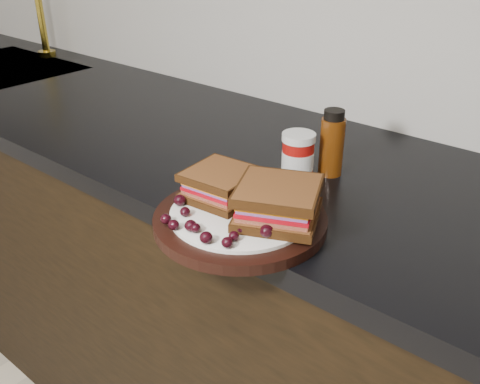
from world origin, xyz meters
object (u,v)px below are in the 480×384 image
(sandwich_left, at_px, (221,184))
(oil_bottle, at_px, (332,143))
(plate, at_px, (240,220))
(condiment_jar, at_px, (298,157))

(sandwich_left, bearing_deg, oil_bottle, 70.03)
(plate, relative_size, sandwich_left, 2.61)
(sandwich_left, height_order, oil_bottle, oil_bottle)
(condiment_jar, distance_m, oil_bottle, 0.07)
(sandwich_left, distance_m, condiment_jar, 0.18)
(sandwich_left, height_order, condiment_jar, condiment_jar)
(plate, distance_m, condiment_jar, 0.20)
(plate, xyz_separation_m, sandwich_left, (-0.06, 0.02, 0.04))
(sandwich_left, xyz_separation_m, oil_bottle, (0.07, 0.24, 0.02))
(condiment_jar, xyz_separation_m, oil_bottle, (0.04, 0.06, 0.02))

